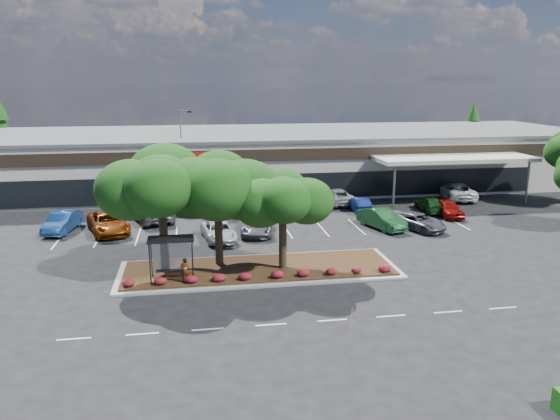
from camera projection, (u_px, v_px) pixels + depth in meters
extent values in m
plane|color=black|center=(302.00, 292.00, 31.96)|extent=(160.00, 160.00, 0.00)
cube|color=beige|center=(244.00, 159.00, 63.87)|extent=(80.00, 20.00, 6.00)
cube|color=#535356|center=(243.00, 133.00, 63.15)|extent=(80.40, 20.40, 0.30)
cube|color=black|center=(254.00, 156.00, 53.81)|extent=(80.00, 0.25, 1.20)
cube|color=black|center=(254.00, 187.00, 54.56)|extent=(60.00, 0.18, 2.60)
cube|color=red|center=(192.00, 157.00, 52.79)|extent=(6.00, 0.12, 1.00)
cube|color=beige|center=(454.00, 158.00, 54.71)|extent=(16.00, 5.00, 0.40)
cylinder|color=slate|center=(394.00, 187.00, 52.22)|extent=(0.24, 0.24, 4.20)
cylinder|color=slate|center=(527.00, 183.00, 54.43)|extent=(0.24, 0.24, 4.20)
cube|color=#9B9B96|center=(259.00, 270.00, 35.46)|extent=(18.00, 6.00, 0.15)
cube|color=#49321B|center=(259.00, 268.00, 35.43)|extent=(17.20, 5.20, 0.12)
cube|color=silver|center=(74.00, 339.00, 26.22)|extent=(1.60, 0.12, 0.01)
cube|color=silver|center=(142.00, 334.00, 26.73)|extent=(1.60, 0.12, 0.01)
cube|color=silver|center=(208.00, 329.00, 27.24)|extent=(1.60, 0.12, 0.01)
cube|color=silver|center=(271.00, 325.00, 27.74)|extent=(1.60, 0.12, 0.01)
cube|color=silver|center=(332.00, 320.00, 28.25)|extent=(1.60, 0.12, 0.01)
cube|color=silver|center=(391.00, 316.00, 28.75)|extent=(1.60, 0.12, 0.01)
cube|color=silver|center=(448.00, 312.00, 29.26)|extent=(1.60, 0.12, 0.01)
cube|color=silver|center=(503.00, 308.00, 29.76)|extent=(1.60, 0.12, 0.01)
cube|color=silver|center=(59.00, 240.00, 42.30)|extent=(0.12, 5.00, 0.01)
cube|color=silver|center=(99.00, 238.00, 42.78)|extent=(0.12, 5.00, 0.01)
cube|color=silver|center=(138.00, 236.00, 43.25)|extent=(0.12, 5.00, 0.01)
cube|color=silver|center=(176.00, 235.00, 43.72)|extent=(0.12, 5.00, 0.01)
cube|color=silver|center=(214.00, 233.00, 44.20)|extent=(0.12, 5.00, 0.01)
cube|color=silver|center=(251.00, 231.00, 44.67)|extent=(0.12, 5.00, 0.01)
cube|color=silver|center=(287.00, 230.00, 45.14)|extent=(0.12, 5.00, 0.01)
cube|color=silver|center=(322.00, 228.00, 45.62)|extent=(0.12, 5.00, 0.01)
cube|color=silver|center=(357.00, 227.00, 46.09)|extent=(0.12, 5.00, 0.01)
cube|color=silver|center=(390.00, 225.00, 46.56)|extent=(0.12, 5.00, 0.01)
cube|color=silver|center=(424.00, 224.00, 47.04)|extent=(0.12, 5.00, 0.01)
cube|color=silver|center=(456.00, 222.00, 47.51)|extent=(0.12, 5.00, 0.01)
cylinder|color=black|center=(151.00, 257.00, 33.53)|extent=(0.08, 0.08, 2.50)
cylinder|color=black|center=(192.00, 255.00, 33.93)|extent=(0.08, 0.08, 2.50)
cylinder|color=black|center=(150.00, 264.00, 32.29)|extent=(0.08, 0.08, 2.50)
cylinder|color=black|center=(193.00, 262.00, 32.68)|extent=(0.08, 0.08, 2.50)
cube|color=black|center=(171.00, 239.00, 32.80)|extent=(2.75, 1.55, 0.10)
cube|color=silver|center=(172.00, 254.00, 33.70)|extent=(2.30, 0.03, 2.00)
cube|color=black|center=(172.00, 270.00, 33.53)|extent=(2.00, 0.35, 0.06)
cone|color=#173E12|center=(2.00, 136.00, 70.18)|extent=(4.40, 4.40, 10.00)
cone|color=#173E12|center=(472.00, 134.00, 78.48)|extent=(3.96, 3.96, 9.00)
imported|color=#594C47|center=(185.00, 270.00, 32.68)|extent=(0.59, 0.43, 1.52)
cube|color=#9B9B96|center=(183.00, 195.00, 57.66)|extent=(0.50, 0.50, 0.40)
cylinder|color=slate|center=(182.00, 152.00, 56.59)|extent=(0.14, 0.14, 8.73)
cube|color=slate|center=(184.00, 111.00, 55.61)|extent=(0.92, 0.35, 0.14)
cube|color=black|center=(189.00, 112.00, 55.64)|extent=(0.49, 0.36, 0.18)
cube|color=#A17D54|center=(352.00, 318.00, 27.25)|extent=(0.03, 0.03, 1.06)
cube|color=#DB396D|center=(353.00, 310.00, 27.15)|extent=(0.02, 0.14, 0.18)
imported|color=navy|center=(62.00, 222.00, 44.44)|extent=(2.51, 5.15, 1.62)
imported|color=#6A2805|center=(108.00, 223.00, 44.16)|extent=(4.38, 6.47, 1.65)
imported|color=silver|center=(219.00, 231.00, 42.30)|extent=(2.89, 5.13, 1.35)
imported|color=#54555C|center=(257.00, 225.00, 43.94)|extent=(3.17, 5.54, 1.46)
imported|color=#164821|center=(382.00, 219.00, 45.43)|extent=(3.17, 5.21, 1.62)
imported|color=#4C4B52|center=(419.00, 222.00, 45.08)|extent=(4.03, 5.36, 1.35)
imported|color=maroon|center=(448.00, 208.00, 49.43)|extent=(2.02, 4.50, 1.50)
imported|color=#504F56|center=(151.00, 211.00, 47.91)|extent=(4.67, 6.76, 1.72)
imported|color=#A6AAB2|center=(184.00, 205.00, 50.83)|extent=(2.71, 4.51, 1.44)
imported|color=maroon|center=(220.00, 205.00, 50.60)|extent=(3.91, 6.03, 1.63)
imported|color=#B6BEC2|center=(229.00, 204.00, 50.91)|extent=(3.60, 6.06, 1.65)
imported|color=#54545B|center=(283.00, 200.00, 52.36)|extent=(2.85, 5.06, 1.63)
imported|color=#B5B5B5|center=(336.00, 196.00, 54.40)|extent=(2.95, 5.70, 1.53)
imported|color=navy|center=(359.00, 204.00, 51.43)|extent=(1.47, 4.11, 1.35)
imported|color=#1A511C|center=(430.00, 205.00, 51.31)|extent=(2.32, 4.74, 1.33)
imported|color=white|center=(456.00, 191.00, 56.54)|extent=(3.89, 6.55, 1.71)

